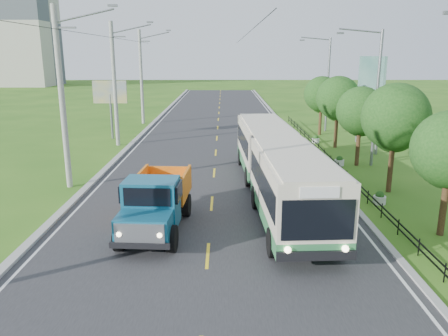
{
  "coord_description": "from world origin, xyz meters",
  "views": [
    {
      "loc": [
        0.6,
        -15.2,
        7.41
      ],
      "look_at": [
        0.63,
        5.97,
        1.9
      ],
      "focal_mm": 35.0,
      "sensor_mm": 36.0,
      "label": 1
    }
  ],
  "objects_px": {
    "pole_far": "(142,77)",
    "streetlight_mid": "(375,94)",
    "planter_near": "(380,198)",
    "tree_third": "(395,120)",
    "tree_fourth": "(361,113)",
    "streetlight_far": "(326,81)",
    "planter_mid": "(339,161)",
    "tree_back": "(322,96)",
    "pole_mid": "(115,84)",
    "pole_near": "(63,98)",
    "dump_truck": "(156,199)",
    "planter_far": "(316,139)",
    "billboard_right": "(371,82)",
    "billboard_left": "(110,96)",
    "bus": "(277,162)",
    "tree_fifth": "(338,100)"
  },
  "relations": [
    {
      "from": "pole_far",
      "to": "tree_third",
      "type": "relative_size",
      "value": 1.67
    },
    {
      "from": "tree_back",
      "to": "streetlight_mid",
      "type": "relative_size",
      "value": 0.61
    },
    {
      "from": "planter_near",
      "to": "planter_mid",
      "type": "height_order",
      "value": "same"
    },
    {
      "from": "pole_far",
      "to": "tree_third",
      "type": "height_order",
      "value": "pole_far"
    },
    {
      "from": "tree_back",
      "to": "pole_mid",
      "type": "bearing_deg",
      "value": -164.16
    },
    {
      "from": "planter_mid",
      "to": "planter_far",
      "type": "xyz_separation_m",
      "value": [
        0.0,
        8.0,
        0.0
      ]
    },
    {
      "from": "pole_mid",
      "to": "streetlight_mid",
      "type": "bearing_deg",
      "value": -20.32
    },
    {
      "from": "tree_third",
      "to": "tree_fifth",
      "type": "relative_size",
      "value": 1.03
    },
    {
      "from": "planter_near",
      "to": "pole_far",
      "type": "bearing_deg",
      "value": 121.99
    },
    {
      "from": "billboard_right",
      "to": "dump_truck",
      "type": "distance_m",
      "value": 23.1
    },
    {
      "from": "pole_far",
      "to": "planter_far",
      "type": "xyz_separation_m",
      "value": [
        16.86,
        -11.0,
        -4.81
      ]
    },
    {
      "from": "pole_mid",
      "to": "tree_fifth",
      "type": "distance_m",
      "value": 18.18
    },
    {
      "from": "pole_far",
      "to": "billboard_right",
      "type": "distance_m",
      "value": 24.33
    },
    {
      "from": "streetlight_far",
      "to": "planter_near",
      "type": "height_order",
      "value": "streetlight_far"
    },
    {
      "from": "pole_mid",
      "to": "tree_back",
      "type": "bearing_deg",
      "value": 15.84
    },
    {
      "from": "streetlight_mid",
      "to": "planter_mid",
      "type": "relative_size",
      "value": 13.54
    },
    {
      "from": "tree_fourth",
      "to": "planter_near",
      "type": "distance_m",
      "value": 8.87
    },
    {
      "from": "streetlight_mid",
      "to": "pole_near",
      "type": "bearing_deg",
      "value": -165.19
    },
    {
      "from": "billboard_left",
      "to": "dump_truck",
      "type": "bearing_deg",
      "value": -71.43
    },
    {
      "from": "streetlight_far",
      "to": "planter_far",
      "type": "bearing_deg",
      "value": -108.8
    },
    {
      "from": "tree_third",
      "to": "planter_far",
      "type": "xyz_separation_m",
      "value": [
        -1.26,
        13.86,
        -3.7
      ]
    },
    {
      "from": "tree_fourth",
      "to": "streetlight_mid",
      "type": "distance_m",
      "value": 1.54
    },
    {
      "from": "tree_third",
      "to": "tree_back",
      "type": "distance_m",
      "value": 18.0
    },
    {
      "from": "tree_back",
      "to": "streetlight_far",
      "type": "xyz_separation_m",
      "value": [
        0.79,
        1.86,
        1.25
      ]
    },
    {
      "from": "pole_far",
      "to": "dump_truck",
      "type": "height_order",
      "value": "pole_far"
    },
    {
      "from": "pole_near",
      "to": "pole_far",
      "type": "xyz_separation_m",
      "value": [
        0.0,
        24.0,
        0.0
      ]
    },
    {
      "from": "pole_far",
      "to": "streetlight_mid",
      "type": "xyz_separation_m",
      "value": [
        18.9,
        -19.0,
        -0.19
      ]
    },
    {
      "from": "tree_third",
      "to": "pole_mid",
      "type": "bearing_deg",
      "value": 144.64
    },
    {
      "from": "tree_fourth",
      "to": "planter_far",
      "type": "bearing_deg",
      "value": 99.08
    },
    {
      "from": "tree_third",
      "to": "streetlight_far",
      "type": "distance_m",
      "value": 19.9
    },
    {
      "from": "pole_far",
      "to": "bus",
      "type": "relative_size",
      "value": 0.58
    },
    {
      "from": "pole_mid",
      "to": "tree_third",
      "type": "xyz_separation_m",
      "value": [
        18.12,
        -12.86,
        -1.11
      ]
    },
    {
      "from": "tree_back",
      "to": "streetlight_far",
      "type": "distance_m",
      "value": 2.37
    },
    {
      "from": "planter_mid",
      "to": "pole_far",
      "type": "bearing_deg",
      "value": 131.59
    },
    {
      "from": "planter_near",
      "to": "streetlight_mid",
      "type": "bearing_deg",
      "value": 75.68
    },
    {
      "from": "billboard_right",
      "to": "billboard_left",
      "type": "bearing_deg",
      "value": 169.6
    },
    {
      "from": "pole_far",
      "to": "planter_near",
      "type": "height_order",
      "value": "pole_far"
    },
    {
      "from": "planter_mid",
      "to": "streetlight_far",
      "type": "bearing_deg",
      "value": 81.7
    },
    {
      "from": "pole_far",
      "to": "billboard_left",
      "type": "relative_size",
      "value": 1.92
    },
    {
      "from": "pole_mid",
      "to": "tree_back",
      "type": "height_order",
      "value": "pole_mid"
    },
    {
      "from": "tree_fourth",
      "to": "dump_truck",
      "type": "bearing_deg",
      "value": -136.25
    },
    {
      "from": "streetlight_far",
      "to": "planter_mid",
      "type": "bearing_deg",
      "value": -98.3
    },
    {
      "from": "streetlight_mid",
      "to": "streetlight_far",
      "type": "relative_size",
      "value": 1.0
    },
    {
      "from": "tree_fifth",
      "to": "planter_mid",
      "type": "distance_m",
      "value": 7.21
    },
    {
      "from": "pole_mid",
      "to": "tree_fifth",
      "type": "height_order",
      "value": "pole_mid"
    },
    {
      "from": "planter_far",
      "to": "billboard_right",
      "type": "relative_size",
      "value": 0.09
    },
    {
      "from": "tree_fourth",
      "to": "streetlight_mid",
      "type": "relative_size",
      "value": 0.6
    },
    {
      "from": "pole_near",
      "to": "dump_truck",
      "type": "height_order",
      "value": "pole_near"
    },
    {
      "from": "tree_fourth",
      "to": "billboard_left",
      "type": "relative_size",
      "value": 1.04
    },
    {
      "from": "tree_third",
      "to": "tree_fourth",
      "type": "xyz_separation_m",
      "value": [
        -0.0,
        6.0,
        -0.4
      ]
    }
  ]
}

